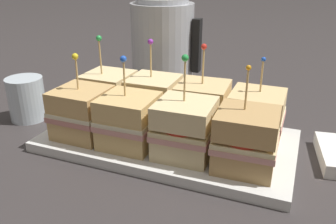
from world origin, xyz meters
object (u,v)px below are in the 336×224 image
object	(u,v)px
serving_platter	(168,141)
sandwich_back_far_left	(109,94)
sandwich_front_center_left	(129,121)
sandwich_back_center_right	(202,108)
kettle_steel	(163,45)
drinking_glass	(26,99)
sandwich_front_center_right	(185,129)
sandwich_front_far_left	(82,112)
sandwich_front_far_right	(246,140)
sandwich_back_center_left	(154,101)
sandwich_back_far_right	(256,116)

from	to	relation	value
serving_platter	sandwich_back_far_left	distance (m)	0.17
sandwich_front_center_left	sandwich_back_center_right	bearing A→B (deg)	44.32
kettle_steel	drinking_glass	size ratio (longest dim) A/B	2.74
sandwich_front_center_left	sandwich_front_center_right	bearing A→B (deg)	1.43
sandwich_front_center_right	drinking_glass	bearing A→B (deg)	173.05
sandwich_front_far_left	sandwich_front_center_right	size ratio (longest dim) A/B	0.91
sandwich_front_far_left	sandwich_front_far_right	xyz separation A→B (m)	(0.30, -0.00, 0.00)
serving_platter	drinking_glass	bearing A→B (deg)	-179.46
sandwich_back_center_right	drinking_glass	xyz separation A→B (m)	(-0.38, -0.05, -0.02)
sandwich_front_far_right	sandwich_front_center_right	bearing A→B (deg)	178.64
sandwich_back_center_left	sandwich_back_center_right	bearing A→B (deg)	0.38
sandwich_front_far_right	sandwich_back_far_right	bearing A→B (deg)	90.27
sandwich_front_center_left	sandwich_back_far_left	bearing A→B (deg)	134.22
sandwich_front_center_left	sandwich_back_far_left	size ratio (longest dim) A/B	0.95
serving_platter	sandwich_front_center_right	world-z (taller)	sandwich_front_center_right
sandwich_front_far_left	sandwich_back_far_right	bearing A→B (deg)	18.76
serving_platter	sandwich_front_center_left	xyz separation A→B (m)	(-0.05, -0.05, 0.05)
sandwich_front_far_right	sandwich_back_center_right	distance (m)	0.14
sandwich_front_far_right	sandwich_back_far_left	size ratio (longest dim) A/B	0.97
sandwich_front_center_right	sandwich_front_center_left	bearing A→B (deg)	-178.57
sandwich_front_center_left	sandwich_back_far_left	world-z (taller)	sandwich_back_far_left
sandwich_back_center_left	sandwich_front_center_right	bearing A→B (deg)	-44.38
sandwich_front_far_left	sandwich_back_far_left	world-z (taller)	sandwich_back_far_left
sandwich_front_center_left	sandwich_back_far_right	size ratio (longest dim) A/B	1.05
sandwich_back_far_right	drinking_glass	xyz separation A→B (m)	(-0.48, -0.05, -0.02)
sandwich_front_far_left	kettle_steel	bearing A→B (deg)	87.77
sandwich_back_far_left	drinking_glass	world-z (taller)	sandwich_back_far_left
sandwich_front_far_right	kettle_steel	xyz separation A→B (m)	(-0.29, 0.35, 0.05)
sandwich_front_center_right	kettle_steel	size ratio (longest dim) A/B	0.67
serving_platter	sandwich_back_center_right	size ratio (longest dim) A/B	2.73
sandwich_front_center_right	sandwich_back_center_right	bearing A→B (deg)	89.67
sandwich_back_center_right	sandwich_front_far_left	bearing A→B (deg)	-153.43
sandwich_back_center_left	sandwich_back_far_right	world-z (taller)	sandwich_back_center_left
serving_platter	sandwich_front_far_right	distance (m)	0.17
sandwich_front_far_right	sandwich_back_center_right	bearing A→B (deg)	135.01
sandwich_back_center_left	drinking_glass	distance (m)	0.28
kettle_steel	drinking_glass	bearing A→B (deg)	-122.34
sandwich_back_center_left	sandwich_back_center_right	xyz separation A→B (m)	(0.10, 0.00, 0.00)
serving_platter	sandwich_back_center_left	distance (m)	0.09
sandwich_front_center_left	sandwich_back_center_right	distance (m)	0.14
serving_platter	sandwich_back_center_right	distance (m)	0.09
sandwich_front_center_right	sandwich_back_far_right	size ratio (longest dim) A/B	1.12
sandwich_back_center_right	kettle_steel	distance (m)	0.32
sandwich_front_center_right	kettle_steel	world-z (taller)	kettle_steel
drinking_glass	sandwich_back_center_left	bearing A→B (deg)	10.41
sandwich_back_center_right	drinking_glass	distance (m)	0.38
sandwich_front_center_right	sandwich_back_far_left	size ratio (longest dim) A/B	1.01
sandwich_front_far_left	sandwich_front_center_left	distance (m)	0.10
sandwich_back_center_right	sandwich_back_far_right	distance (m)	0.10
serving_platter	sandwich_back_far_right	world-z (taller)	sandwich_back_far_right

